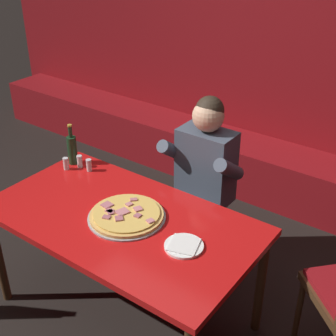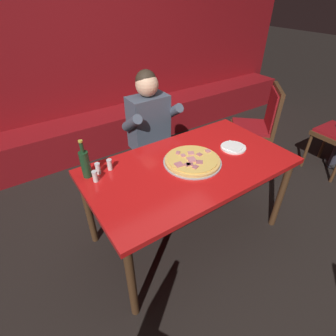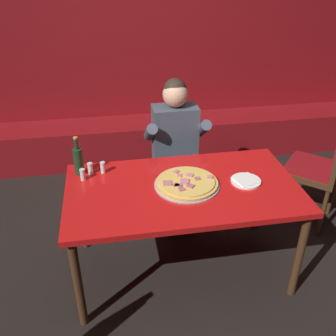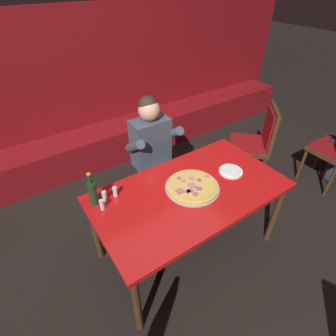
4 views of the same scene
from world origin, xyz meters
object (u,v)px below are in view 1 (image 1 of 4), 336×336
(pizza, at_px, (127,215))
(beer_bottle, at_px, (72,149))
(diner_seated_blue_shirt, at_px, (199,180))
(plate_white_paper, at_px, (184,246))
(shaker_oregano, at_px, (80,162))
(shaker_parmesan, at_px, (66,164))
(shaker_red_pepper_flakes, at_px, (89,166))
(main_dining_table, at_px, (122,227))

(pizza, xyz_separation_m, beer_bottle, (-0.73, 0.28, 0.09))
(diner_seated_blue_shirt, bearing_deg, plate_white_paper, -63.08)
(plate_white_paper, xyz_separation_m, shaker_oregano, (-1.07, 0.30, 0.03))
(beer_bottle, bearing_deg, shaker_oregano, -9.10)
(plate_white_paper, distance_m, diner_seated_blue_shirt, 0.79)
(shaker_parmesan, bearing_deg, shaker_red_pepper_flakes, 28.39)
(beer_bottle, xyz_separation_m, shaker_red_pepper_flakes, (0.17, -0.01, -0.07))
(beer_bottle, height_order, shaker_parmesan, beer_bottle)
(pizza, relative_size, diner_seated_blue_shirt, 0.35)
(plate_white_paper, bearing_deg, pizza, 176.60)
(pizza, relative_size, beer_bottle, 1.54)
(shaker_red_pepper_flakes, bearing_deg, plate_white_paper, -16.76)
(shaker_oregano, bearing_deg, diner_seated_blue_shirt, 29.64)
(main_dining_table, distance_m, pizza, 0.10)
(plate_white_paper, distance_m, beer_bottle, 1.19)
(pizza, height_order, shaker_oregano, shaker_oregano)
(pizza, distance_m, plate_white_paper, 0.42)
(diner_seated_blue_shirt, bearing_deg, beer_bottle, -153.53)
(shaker_red_pepper_flakes, bearing_deg, pizza, -25.65)
(pizza, height_order, shaker_parmesan, shaker_parmesan)
(pizza, bearing_deg, main_dining_table, -155.98)
(beer_bottle, distance_m, diner_seated_blue_shirt, 0.90)
(main_dining_table, height_order, pizza, pizza)
(plate_white_paper, height_order, shaker_red_pepper_flakes, shaker_red_pepper_flakes)
(diner_seated_blue_shirt, bearing_deg, shaker_parmesan, -147.65)
(shaker_parmesan, relative_size, diner_seated_blue_shirt, 0.07)
(shaker_red_pepper_flakes, bearing_deg, main_dining_table, -27.99)
(shaker_oregano, relative_size, shaker_parmesan, 1.00)
(pizza, bearing_deg, beer_bottle, 158.70)
(pizza, distance_m, shaker_parmesan, 0.73)
(shaker_red_pepper_flakes, distance_m, diner_seated_blue_shirt, 0.75)
(plate_white_paper, bearing_deg, shaker_parmesan, 168.98)
(shaker_parmesan, bearing_deg, pizza, -15.36)
(pizza, distance_m, shaker_red_pepper_flakes, 0.63)
(beer_bottle, relative_size, shaker_red_pepper_flakes, 3.40)
(main_dining_table, height_order, plate_white_paper, plate_white_paper)
(pizza, height_order, beer_bottle, beer_bottle)
(pizza, bearing_deg, shaker_red_pepper_flakes, 154.35)
(shaker_oregano, bearing_deg, shaker_red_pepper_flakes, -1.29)
(main_dining_table, distance_m, shaker_red_pepper_flakes, 0.61)
(beer_bottle, height_order, diner_seated_blue_shirt, diner_seated_blue_shirt)
(shaker_red_pepper_flakes, relative_size, shaker_parmesan, 1.00)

